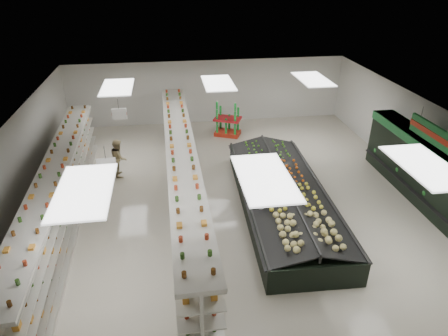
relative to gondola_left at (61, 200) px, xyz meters
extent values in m
plane|color=beige|center=(5.60, 0.55, -0.94)|extent=(16.00, 16.00, 0.00)
cube|color=white|center=(5.60, 0.55, 2.26)|extent=(14.00, 16.00, 0.02)
cube|color=silver|center=(5.60, 8.55, 0.66)|extent=(14.00, 0.02, 3.20)
cube|color=silver|center=(-1.40, 0.55, 0.66)|extent=(0.02, 16.00, 3.20)
cube|color=silver|center=(12.60, 0.55, 0.66)|extent=(0.02, 16.00, 3.20)
cube|color=black|center=(12.15, -0.95, 0.16)|extent=(0.80, 8.00, 2.20)
cube|color=#1C6B30|center=(12.13, -0.95, 1.11)|extent=(0.85, 8.00, 0.30)
cube|color=black|center=(11.90, -0.95, -0.39)|extent=(0.55, 7.80, 0.15)
cube|color=beige|center=(12.00, -0.95, 0.41)|extent=(0.45, 7.70, 0.03)
cube|color=beige|center=(12.00, -0.95, 0.71)|extent=(0.45, 7.70, 0.03)
cube|color=white|center=(1.80, -1.45, 1.81)|extent=(0.50, 0.06, 0.40)
cube|color=#AC2513|center=(1.80, -1.45, 1.81)|extent=(0.52, 0.02, 0.12)
cylinder|color=black|center=(1.80, -1.45, 2.11)|extent=(0.01, 0.01, 0.50)
cube|color=white|center=(1.80, 2.55, 1.81)|extent=(0.50, 0.06, 0.40)
cube|color=#AC2513|center=(1.80, 2.55, 1.81)|extent=(0.52, 0.02, 0.12)
cylinder|color=black|center=(1.80, 2.55, 2.11)|extent=(0.01, 0.01, 0.50)
cube|color=#1C6B30|center=(11.85, -0.95, 1.71)|extent=(0.10, 3.20, 0.60)
cube|color=#AC2513|center=(11.79, -0.95, 1.71)|extent=(0.03, 3.20, 0.18)
cylinder|color=black|center=(11.85, 0.25, 2.11)|extent=(0.01, 0.01, 0.50)
cube|color=silver|center=(0.00, 0.00, -0.88)|extent=(1.31, 11.83, 0.12)
cube|color=silver|center=(0.00, 0.00, 0.04)|extent=(0.48, 11.80, 1.97)
cube|color=silver|center=(0.00, 0.00, 1.07)|extent=(1.31, 11.83, 0.08)
cube|color=beige|center=(-0.23, -0.01, -0.76)|extent=(0.85, 11.71, 0.03)
cube|color=beige|center=(-0.23, -0.01, -0.33)|extent=(0.85, 11.71, 0.03)
cube|color=beige|center=(-0.23, -0.01, 0.10)|extent=(0.85, 11.71, 0.03)
cube|color=beige|center=(-0.23, -0.01, 0.53)|extent=(0.85, 11.71, 0.03)
cube|color=beige|center=(-0.23, -0.01, 0.96)|extent=(0.85, 11.71, 0.03)
cube|color=beige|center=(0.23, 0.01, -0.76)|extent=(0.85, 11.71, 0.03)
cube|color=beige|center=(0.23, 0.01, -0.33)|extent=(0.85, 11.71, 0.03)
cube|color=beige|center=(0.23, 0.01, 0.10)|extent=(0.85, 11.71, 0.03)
cube|color=beige|center=(0.23, 0.01, 0.53)|extent=(0.85, 11.71, 0.03)
cube|color=beige|center=(0.23, 0.01, 0.96)|extent=(0.85, 11.71, 0.03)
cube|color=silver|center=(3.83, 0.60, -0.87)|extent=(1.07, 12.91, 0.13)
cube|color=silver|center=(3.83, 0.60, 0.14)|extent=(0.17, 12.90, 2.15)
cube|color=silver|center=(3.83, 0.60, 1.25)|extent=(1.07, 12.91, 0.09)
cube|color=beige|center=(3.59, 0.60, -0.75)|extent=(0.57, 12.80, 0.03)
cube|color=beige|center=(3.59, 0.60, -0.28)|extent=(0.57, 12.80, 0.03)
cube|color=beige|center=(3.59, 0.60, 0.20)|extent=(0.57, 12.80, 0.03)
cube|color=beige|center=(3.59, 0.60, 0.67)|extent=(0.57, 12.80, 0.03)
cube|color=beige|center=(3.59, 0.60, 1.14)|extent=(0.57, 12.80, 0.03)
cube|color=beige|center=(4.08, 0.61, -0.75)|extent=(0.57, 12.80, 0.03)
cube|color=beige|center=(4.08, 0.61, -0.28)|extent=(0.57, 12.80, 0.03)
cube|color=beige|center=(4.08, 0.61, 0.20)|extent=(0.57, 12.80, 0.03)
cube|color=beige|center=(4.08, 0.61, 0.67)|extent=(0.57, 12.80, 0.03)
cube|color=beige|center=(4.08, 0.61, 1.14)|extent=(0.57, 12.80, 0.03)
cube|color=black|center=(7.15, -0.15, -0.55)|extent=(2.96, 7.84, 0.77)
cube|color=#262626|center=(5.87, -0.10, -0.14)|extent=(0.37, 7.73, 0.07)
cube|color=#262626|center=(8.43, -0.20, -0.14)|extent=(0.37, 7.73, 0.07)
cube|color=black|center=(6.46, -0.12, -0.03)|extent=(1.73, 7.68, 0.40)
cube|color=black|center=(7.84, -0.17, -0.03)|extent=(1.73, 7.68, 0.40)
cube|color=#262626|center=(7.15, -0.15, 0.08)|extent=(0.36, 7.62, 0.28)
cube|color=#AC2513|center=(6.31, 6.58, -0.84)|extent=(1.40, 1.20, 0.20)
cube|color=red|center=(6.31, 6.58, -0.10)|extent=(1.46, 1.27, 0.10)
imported|color=white|center=(6.19, -1.22, -0.12)|extent=(0.71, 0.63, 1.64)
imported|color=#92855A|center=(1.49, 3.18, -0.19)|extent=(0.54, 0.78, 1.51)
camera|label=1|loc=(3.51, -11.22, 6.64)|focal=32.00mm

